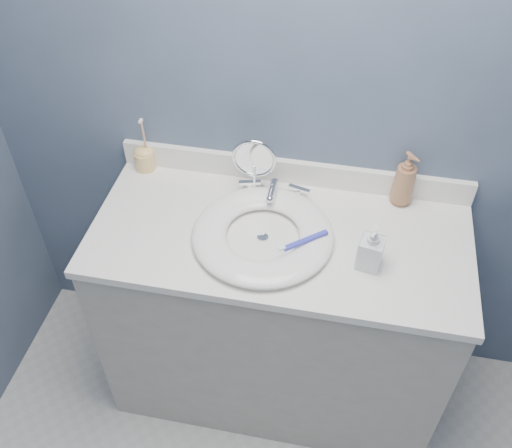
% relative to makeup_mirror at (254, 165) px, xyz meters
% --- Properties ---
extents(back_wall, '(2.20, 0.02, 2.40)m').
position_rel_makeup_mirror_xyz_m(back_wall, '(0.12, 0.09, 0.20)').
color(back_wall, '#445366').
rests_on(back_wall, ground).
extents(vanity_cabinet, '(1.20, 0.55, 0.85)m').
position_rel_makeup_mirror_xyz_m(vanity_cabinet, '(0.12, -0.18, -0.58)').
color(vanity_cabinet, '#B6B0A6').
rests_on(vanity_cabinet, ground).
extents(countertop, '(1.22, 0.57, 0.03)m').
position_rel_makeup_mirror_xyz_m(countertop, '(0.12, -0.18, -0.14)').
color(countertop, white).
rests_on(countertop, vanity_cabinet).
extents(backsplash, '(1.22, 0.02, 0.09)m').
position_rel_makeup_mirror_xyz_m(backsplash, '(0.12, 0.08, -0.08)').
color(backsplash, white).
rests_on(backsplash, countertop).
extents(basin, '(0.45, 0.45, 0.04)m').
position_rel_makeup_mirror_xyz_m(basin, '(0.07, -0.21, -0.10)').
color(basin, white).
rests_on(basin, countertop).
extents(drain, '(0.04, 0.04, 0.01)m').
position_rel_makeup_mirror_xyz_m(drain, '(0.07, -0.21, -0.12)').
color(drain, silver).
rests_on(drain, countertop).
extents(faucet, '(0.25, 0.13, 0.07)m').
position_rel_makeup_mirror_xyz_m(faucet, '(0.07, -0.01, -0.09)').
color(faucet, silver).
rests_on(faucet, countertop).
extents(makeup_mirror, '(0.15, 0.09, 0.22)m').
position_rel_makeup_mirror_xyz_m(makeup_mirror, '(0.00, 0.00, 0.00)').
color(makeup_mirror, silver).
rests_on(makeup_mirror, countertop).
extents(soap_bottle_amber, '(0.11, 0.11, 0.20)m').
position_rel_makeup_mirror_xyz_m(soap_bottle_amber, '(0.49, 0.05, -0.02)').
color(soap_bottle_amber, '#9A6745').
rests_on(soap_bottle_amber, countertop).
extents(soap_bottle_clear, '(0.08, 0.08, 0.16)m').
position_rel_makeup_mirror_xyz_m(soap_bottle_clear, '(0.40, -0.26, -0.04)').
color(soap_bottle_clear, silver).
rests_on(soap_bottle_clear, countertop).
extents(toothbrush_holder, '(0.07, 0.07, 0.21)m').
position_rel_makeup_mirror_xyz_m(toothbrush_holder, '(-0.41, 0.06, -0.07)').
color(toothbrush_holder, '#E9C474').
rests_on(toothbrush_holder, countertop).
extents(toothbrush_lying, '(0.14, 0.12, 0.02)m').
position_rel_makeup_mirror_xyz_m(toothbrush_lying, '(0.20, -0.24, -0.08)').
color(toothbrush_lying, '#3438B8').
rests_on(toothbrush_lying, basin).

